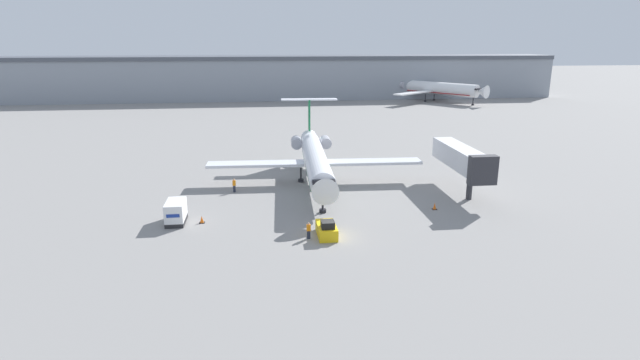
# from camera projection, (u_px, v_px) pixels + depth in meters

# --- Properties ---
(ground_plane) EXTENTS (600.00, 600.00, 0.00)m
(ground_plane) POSITION_uv_depth(u_px,v_px,m) (331.00, 237.00, 49.48)
(ground_plane) COLOR gray
(terminal_building) EXTENTS (180.00, 16.80, 13.66)m
(terminal_building) POSITION_uv_depth(u_px,v_px,m) (278.00, 77.00, 162.16)
(terminal_building) COLOR #8C939E
(terminal_building) RESTS_ON ground
(airplane_main) EXTENTS (29.04, 29.74, 9.90)m
(airplane_main) POSITION_uv_depth(u_px,v_px,m) (315.00, 158.00, 67.02)
(airplane_main) COLOR silver
(airplane_main) RESTS_ON ground
(pushback_tug) EXTENTS (1.83, 3.80, 1.87)m
(pushback_tug) POSITION_uv_depth(u_px,v_px,m) (327.00, 229.00, 49.64)
(pushback_tug) COLOR yellow
(pushback_tug) RESTS_ON ground
(luggage_cart) EXTENTS (1.91, 3.69, 2.37)m
(luggage_cart) POSITION_uv_depth(u_px,v_px,m) (176.00, 212.00, 53.14)
(luggage_cart) COLOR #232326
(luggage_cart) RESTS_ON ground
(worker_near_tug) EXTENTS (0.40, 0.24, 1.69)m
(worker_near_tug) POSITION_uv_depth(u_px,v_px,m) (309.00, 230.00, 48.95)
(worker_near_tug) COLOR #232838
(worker_near_tug) RESTS_ON ground
(worker_by_wing) EXTENTS (0.40, 0.25, 1.77)m
(worker_by_wing) POSITION_uv_depth(u_px,v_px,m) (234.00, 185.00, 63.86)
(worker_by_wing) COLOR #232838
(worker_by_wing) RESTS_ON ground
(traffic_cone_left) EXTENTS (0.58, 0.58, 0.79)m
(traffic_cone_left) POSITION_uv_depth(u_px,v_px,m) (202.00, 220.00, 53.25)
(traffic_cone_left) COLOR black
(traffic_cone_left) RESTS_ON ground
(traffic_cone_right) EXTENTS (0.53, 0.53, 0.80)m
(traffic_cone_right) POSITION_uv_depth(u_px,v_px,m) (435.00, 206.00, 57.47)
(traffic_cone_right) COLOR black
(traffic_cone_right) RESTS_ON ground
(airplane_parked_far_left) EXTENTS (29.97, 31.31, 11.17)m
(airplane_parked_far_left) POSITION_uv_depth(u_px,v_px,m) (433.00, 88.00, 155.32)
(airplane_parked_far_left) COLOR white
(airplane_parked_far_left) RESTS_ON ground
(jet_bridge) EXTENTS (3.20, 13.86, 6.19)m
(jet_bridge) POSITION_uv_depth(u_px,v_px,m) (462.00, 159.00, 62.74)
(jet_bridge) COLOR #2D2D33
(jet_bridge) RESTS_ON ground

